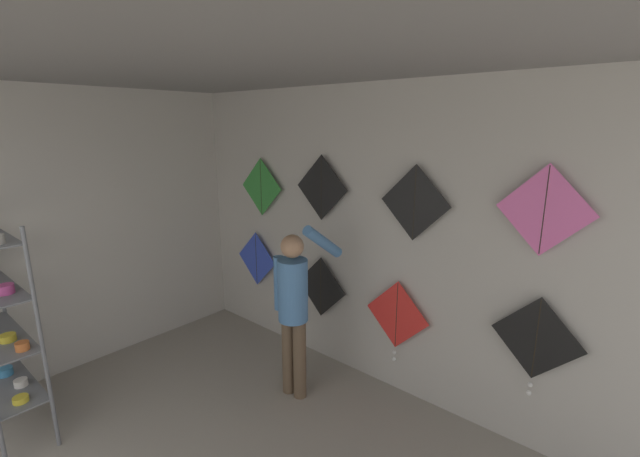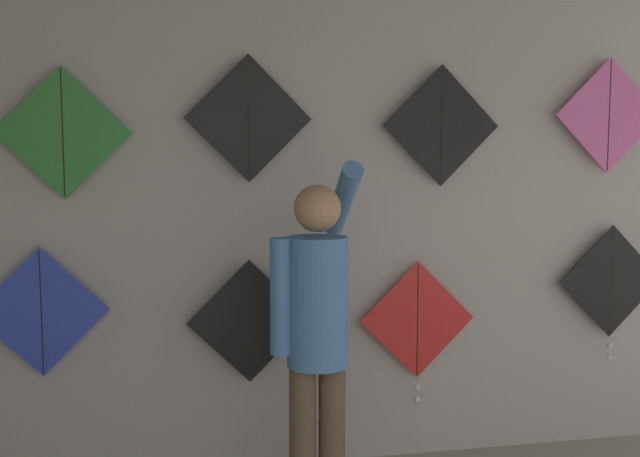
{
  "view_description": "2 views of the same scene",
  "coord_description": "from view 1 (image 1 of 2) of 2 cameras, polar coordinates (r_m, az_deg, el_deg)",
  "views": [
    {
      "loc": [
        2.19,
        0.8,
        2.45
      ],
      "look_at": [
        -0.33,
        3.68,
        1.5
      ],
      "focal_mm": 24.0,
      "sensor_mm": 36.0,
      "label": 1
    },
    {
      "loc": [
        -0.86,
        0.32,
        1.64
      ],
      "look_at": [
        -0.2,
        3.68,
        1.3
      ],
      "focal_mm": 40.0,
      "sensor_mm": 36.0,
      "label": 2
    }
  ],
  "objects": [
    {
      "name": "kite_0",
      "position": [
        5.1,
        -8.47,
        -4.02
      ],
      "size": [
        0.64,
        0.01,
        0.64
      ],
      "color": "blue"
    },
    {
      "name": "left_panel",
      "position": [
        4.8,
        -33.16,
        -1.06
      ],
      "size": [
        0.06,
        4.78,
        2.8
      ],
      "primitive_type": "cube",
      "color": "#BCB7AD",
      "rests_on": "ground"
    },
    {
      "name": "kite_5",
      "position": [
        4.18,
        0.19,
        5.45
      ],
      "size": [
        0.64,
        0.01,
        0.64
      ],
      "color": "black"
    },
    {
      "name": "kite_2",
      "position": [
        3.99,
        10.17,
        -11.55
      ],
      "size": [
        0.64,
        0.04,
        0.78
      ],
      "color": "red"
    },
    {
      "name": "kite_1",
      "position": [
        4.45,
        0.13,
        -7.8
      ],
      "size": [
        0.64,
        0.01,
        0.64
      ],
      "color": "black"
    },
    {
      "name": "ceiling_slab",
      "position": [
        2.52,
        -21.62,
        21.43
      ],
      "size": [
        5.42,
        4.78,
        0.04
      ],
      "primitive_type": "cube",
      "color": "gray"
    },
    {
      "name": "kite_7",
      "position": [
        3.25,
        27.75,
        2.13
      ],
      "size": [
        0.64,
        0.01,
        0.64
      ],
      "color": "pink"
    },
    {
      "name": "back_panel",
      "position": [
        4.03,
        6.64,
        -1.33
      ],
      "size": [
        5.42,
        0.06,
        2.8
      ],
      "primitive_type": "cube",
      "color": "#BCB7AD",
      "rests_on": "ground"
    },
    {
      "name": "shopkeeper",
      "position": [
        3.84,
        -3.49,
        -9.67
      ],
      "size": [
        0.41,
        0.58,
        1.63
      ],
      "rotation": [
        0.0,
        0.0,
        0.09
      ],
      "color": "brown",
      "rests_on": "ground"
    },
    {
      "name": "kite_3",
      "position": [
        3.54,
        26.85,
        -13.26
      ],
      "size": [
        0.64,
        0.04,
        0.78
      ],
      "color": "black"
    },
    {
      "name": "kite_4",
      "position": [
        4.82,
        -7.84,
        5.5
      ],
      "size": [
        0.64,
        0.01,
        0.64
      ],
      "color": "#338C38"
    },
    {
      "name": "kite_6",
      "position": [
        3.61,
        12.5,
        3.35
      ],
      "size": [
        0.64,
        0.01,
        0.64
      ],
      "color": "black"
    }
  ]
}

